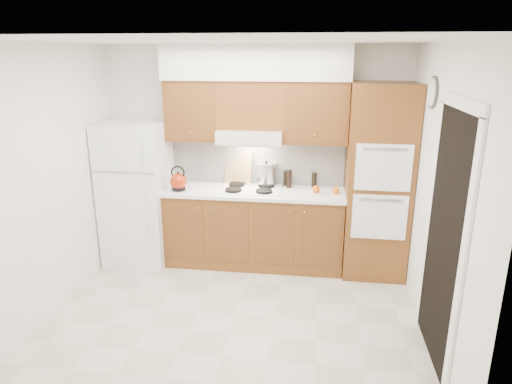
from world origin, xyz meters
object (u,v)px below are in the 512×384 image
Objects in this scene: fridge at (137,193)px; oven_cabinet at (378,182)px; kettle at (178,182)px; stock_pot at (266,174)px.

oven_cabinet reaches higher than fridge.
kettle is (0.55, -0.07, 0.19)m from fridge.
fridge reaches higher than kettle.
kettle is 0.80× the size of stock_pot.
oven_cabinet is at bearing 10.94° from kettle.
fridge is 1.59m from stock_pot.
fridge is at bearing -170.40° from stock_pot.
stock_pot is at bearing 26.73° from kettle.
fridge reaches higher than stock_pot.
oven_cabinet is at bearing 0.70° from fridge.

